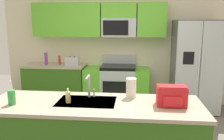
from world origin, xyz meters
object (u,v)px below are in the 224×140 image
sink_faucet (89,84)px  drink_cup_green (12,97)px  bottle_purple (46,59)px  backpack (172,95)px  toaster (72,61)px  paper_towel_roll (131,88)px  refrigerator (195,66)px  pepper_mill (59,60)px  soap_dispenser (68,97)px  range_oven (117,86)px

sink_faucet → drink_cup_green: (-0.82, -0.33, -0.08)m
bottle_purple → backpack: bearing=-45.3°
toaster → bottle_purple: size_ratio=1.07×
paper_towel_roll → backpack: (0.45, -0.25, -0.00)m
refrigerator → sink_faucet: refrigerator is taller
bottle_purple → backpack: size_ratio=0.82×
toaster → pepper_mill: 0.30m
pepper_mill → drink_cup_green: drink_cup_green is taller
toaster → soap_dispenser: (0.56, -2.34, -0.02)m
toaster → drink_cup_green: (-0.05, -2.45, -0.01)m
bottle_purple → paper_towel_roll: size_ratio=1.09×
range_oven → toaster: range_oven is taller
refrigerator → bottle_purple: size_ratio=7.06×
bottle_purple → soap_dispenser: bearing=-64.0°
soap_dispenser → backpack: 1.17m
bottle_purple → pepper_mill: bearing=7.1°
range_oven → backpack: 2.56m
refrigerator → paper_towel_roll: 2.41m
sink_faucet → refrigerator: bearing=49.8°
soap_dispenser → paper_towel_roll: size_ratio=0.71×
toaster → soap_dispenser: size_ratio=1.65×
refrigerator → toaster: 2.55m
range_oven → drink_cup_green: drink_cup_green is taller
bottle_purple → soap_dispenser: bottle_purple is taller
refrigerator → paper_towel_roll: refrigerator is taller
bottle_purple → sink_faucet: (1.35, -2.14, 0.04)m
sink_faucet → bottle_purple: bearing=122.2°
soap_dispenser → bottle_purple: bearing=116.0°
paper_towel_roll → backpack: paper_towel_roll is taller
toaster → paper_towel_roll: 2.43m
pepper_mill → sink_faucet: size_ratio=0.70×
range_oven → soap_dispenser: 2.47m
soap_dispenser → backpack: bearing=0.9°
toaster → backpack: bearing=-53.3°
drink_cup_green → soap_dispenser: drink_cup_green is taller
paper_towel_roll → sink_faucet: bearing=-173.3°
toaster → sink_faucet: bearing=-70.1°
refrigerator → sink_faucet: 2.76m
paper_towel_roll → backpack: 0.52m
toaster → sink_faucet: (0.77, -2.12, 0.08)m
paper_towel_roll → soap_dispenser: bearing=-159.3°
drink_cup_green → backpack: size_ratio=0.89×
sink_faucet → backpack: (0.96, -0.19, -0.05)m
pepper_mill → sink_faucet: bearing=-63.9°
range_oven → soap_dispenser: range_oven is taller
sink_faucet → paper_towel_roll: bearing=6.7°
toaster → drink_cup_green: size_ratio=0.98×
soap_dispenser → backpack: size_ratio=0.53×
drink_cup_green → paper_towel_roll: bearing=16.2°
range_oven → toaster: size_ratio=4.86×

